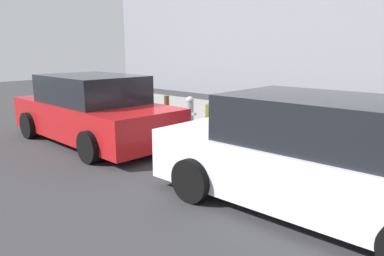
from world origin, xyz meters
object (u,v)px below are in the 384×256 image
at_px(suitcase_teal_3, 252,127).
at_px(fire_hydrant, 190,111).
at_px(suitcase_olive_5, 215,119).
at_px(parked_car_red_1, 93,111).
at_px(bollard_post, 167,110).
at_px(suitcase_black_2, 270,129).
at_px(suitcase_silver_4, 235,122).
at_px(parked_car_white_0, 315,158).
at_px(suitcase_navy_1, 295,135).
at_px(suitcase_maroon_0, 322,135).

relative_size(suitcase_teal_3, fire_hydrant, 0.94).
distance_m(suitcase_olive_5, parked_car_red_1, 2.92).
distance_m(fire_hydrant, bollard_post, 0.75).
xyz_separation_m(suitcase_olive_5, parked_car_red_1, (1.87, 2.23, 0.25)).
bearing_deg(suitcase_black_2, suitcase_olive_5, 0.22).
xyz_separation_m(suitcase_teal_3, suitcase_silver_4, (0.50, 0.01, 0.04)).
bearing_deg(parked_car_white_0, suitcase_navy_1, -56.82).
bearing_deg(fire_hydrant, bollard_post, 11.57).
bearing_deg(suitcase_maroon_0, suitcase_navy_1, 13.50).
bearing_deg(suitcase_teal_3, suitcase_navy_1, 172.24).
height_order(suitcase_maroon_0, parked_car_red_1, parked_car_red_1).
relative_size(suitcase_navy_1, fire_hydrant, 0.80).
distance_m(bollard_post, parked_car_red_1, 2.18).
distance_m(suitcase_silver_4, suitcase_olive_5, 0.51).
distance_m(suitcase_black_2, fire_hydrant, 2.48).
bearing_deg(suitcase_olive_5, bollard_post, 2.52).
xyz_separation_m(suitcase_olive_5, fire_hydrant, (0.92, -0.08, 0.07)).
bearing_deg(parked_car_white_0, suitcase_black_2, -47.58).
xyz_separation_m(suitcase_navy_1, suitcase_black_2, (0.59, -0.01, 0.03)).
bearing_deg(suitcase_black_2, parked_car_red_1, 33.09).
bearing_deg(suitcase_black_2, suitcase_maroon_0, -173.95).
distance_m(suitcase_maroon_0, parked_car_red_1, 5.11).
bearing_deg(parked_car_white_0, fire_hydrant, -27.01).
xyz_separation_m(suitcase_black_2, bollard_post, (3.21, 0.08, 0.06)).
bearing_deg(parked_car_red_1, suitcase_maroon_0, -152.58).
relative_size(bollard_post, parked_car_white_0, 0.17).
height_order(parked_car_white_0, parked_car_red_1, parked_car_red_1).
height_order(suitcase_silver_4, parked_car_white_0, parked_car_white_0).
height_order(suitcase_maroon_0, parked_car_white_0, parked_car_white_0).
bearing_deg(parked_car_red_1, parked_car_white_0, 180.00).
bearing_deg(suitcase_silver_4, parked_car_red_1, 45.17).
bearing_deg(suitcase_maroon_0, suitcase_teal_3, -1.13).
relative_size(suitcase_navy_1, suitcase_silver_4, 0.99).
distance_m(bollard_post, parked_car_white_0, 5.68).
bearing_deg(suitcase_maroon_0, parked_car_red_1, 27.42).
xyz_separation_m(suitcase_navy_1, bollard_post, (3.80, 0.07, 0.10)).
relative_size(suitcase_navy_1, suitcase_olive_5, 0.70).
height_order(suitcase_silver_4, suitcase_olive_5, suitcase_olive_5).
bearing_deg(parked_car_white_0, suitcase_teal_3, -42.41).
bearing_deg(suitcase_olive_5, suitcase_black_2, -179.78).
distance_m(suitcase_silver_4, bollard_post, 2.16).
relative_size(suitcase_teal_3, suitcase_olive_5, 0.82).
distance_m(fire_hydrant, parked_car_white_0, 5.08).
xyz_separation_m(suitcase_black_2, fire_hydrant, (2.48, -0.07, 0.09)).
relative_size(suitcase_navy_1, parked_car_red_1, 0.14).
relative_size(suitcase_maroon_0, parked_car_red_1, 0.19).
bearing_deg(parked_car_red_1, suitcase_silver_4, -134.83).
bearing_deg(suitcase_navy_1, bollard_post, 1.08).
bearing_deg(bollard_post, suitcase_black_2, -178.59).
bearing_deg(bollard_post, parked_car_red_1, 84.28).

